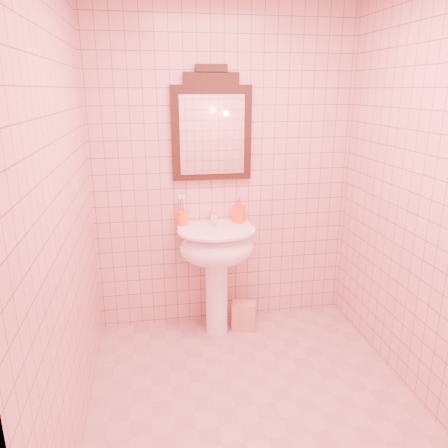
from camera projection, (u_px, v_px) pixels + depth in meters
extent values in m
plane|color=tan|center=(255.00, 405.00, 2.67)|extent=(2.20, 2.20, 0.00)
cube|color=#CE9C90|center=(224.00, 171.00, 3.34)|extent=(2.00, 0.02, 2.50)
cylinder|color=white|center=(217.00, 292.00, 3.38)|extent=(0.17, 0.17, 0.70)
ellipsoid|color=white|center=(217.00, 248.00, 3.25)|extent=(0.56, 0.46, 0.28)
cube|color=white|center=(213.00, 226.00, 3.37)|extent=(0.56, 0.15, 0.05)
cylinder|color=white|center=(217.00, 230.00, 3.21)|extent=(0.58, 0.58, 0.02)
cylinder|color=white|center=(213.00, 217.00, 3.35)|extent=(0.04, 0.04, 0.09)
cylinder|color=white|center=(214.00, 215.00, 3.29)|extent=(0.02, 0.10, 0.02)
cylinder|color=white|center=(215.00, 219.00, 3.25)|extent=(0.02, 0.02, 0.04)
cube|color=white|center=(213.00, 210.00, 3.35)|extent=(0.02, 0.07, 0.01)
cube|color=black|center=(212.00, 133.00, 3.21)|extent=(0.59, 0.05, 0.69)
cube|color=black|center=(211.00, 78.00, 3.10)|extent=(0.40, 0.05, 0.09)
cube|color=black|center=(211.00, 68.00, 3.08)|extent=(0.23, 0.05, 0.06)
cube|color=white|center=(212.00, 135.00, 3.19)|extent=(0.48, 0.01, 0.57)
cylinder|color=orange|center=(182.00, 218.00, 3.30)|extent=(0.09, 0.09, 0.11)
cylinder|color=silver|center=(185.00, 212.00, 3.29)|extent=(0.01, 0.01, 0.21)
cylinder|color=#338CD8|center=(183.00, 211.00, 3.31)|extent=(0.01, 0.01, 0.21)
cylinder|color=#E5334C|center=(180.00, 211.00, 3.31)|extent=(0.01, 0.01, 0.21)
cylinder|color=#3FBF59|center=(179.00, 212.00, 3.29)|extent=(0.01, 0.01, 0.21)
cylinder|color=#D8CC4C|center=(181.00, 213.00, 3.27)|extent=(0.01, 0.01, 0.21)
cylinder|color=purple|center=(183.00, 212.00, 3.28)|extent=(0.01, 0.01, 0.21)
imported|color=#FB3F15|center=(239.00, 210.00, 3.36)|extent=(0.12, 0.12, 0.19)
cube|color=tan|center=(244.00, 316.00, 3.50)|extent=(0.21, 0.17, 0.23)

